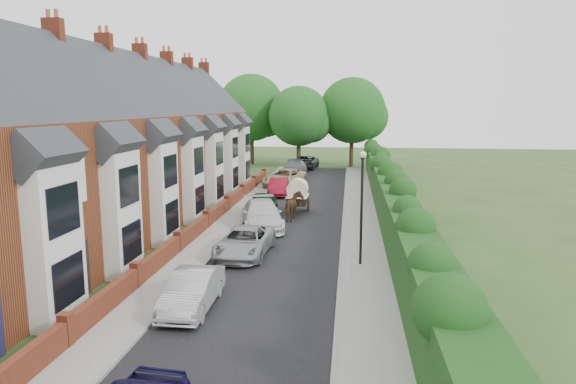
{
  "coord_description": "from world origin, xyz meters",
  "views": [
    {
      "loc": [
        2.85,
        -18.29,
        7.11
      ],
      "look_at": [
        -0.64,
        10.47,
        2.2
      ],
      "focal_mm": 32.0,
      "sensor_mm": 36.0,
      "label": 1
    }
  ],
  "objects_px": {
    "car_red": "(279,187)",
    "car_grey": "(294,168)",
    "car_white": "(262,215)",
    "car_beige": "(284,178)",
    "horse_cart": "(298,193)",
    "car_silver_a": "(192,291)",
    "car_green": "(263,206)",
    "car_black": "(295,166)",
    "horse": "(294,206)",
    "car_silver_b": "(245,242)",
    "lamppost": "(362,194)"
  },
  "relations": [
    {
      "from": "car_beige",
      "to": "horse_cart",
      "type": "height_order",
      "value": "horse_cart"
    },
    {
      "from": "car_silver_b",
      "to": "horse_cart",
      "type": "relative_size",
      "value": 1.52
    },
    {
      "from": "lamppost",
      "to": "car_silver_b",
      "type": "distance_m",
      "value": 6.14
    },
    {
      "from": "car_silver_a",
      "to": "car_grey",
      "type": "height_order",
      "value": "car_grey"
    },
    {
      "from": "horse",
      "to": "car_silver_a",
      "type": "bearing_deg",
      "value": 86.5
    },
    {
      "from": "horse_cart",
      "to": "car_beige",
      "type": "bearing_deg",
      "value": 101.8
    },
    {
      "from": "car_silver_b",
      "to": "car_white",
      "type": "distance_m",
      "value": 5.6
    },
    {
      "from": "car_silver_a",
      "to": "car_green",
      "type": "distance_m",
      "value": 14.84
    },
    {
      "from": "car_red",
      "to": "horse",
      "type": "xyz_separation_m",
      "value": [
        2.2,
        -8.86,
        0.19
      ]
    },
    {
      "from": "car_black",
      "to": "horse_cart",
      "type": "bearing_deg",
      "value": -92.71
    },
    {
      "from": "car_white",
      "to": "car_beige",
      "type": "relative_size",
      "value": 0.98
    },
    {
      "from": "car_beige",
      "to": "car_black",
      "type": "bearing_deg",
      "value": 104.27
    },
    {
      "from": "car_green",
      "to": "car_beige",
      "type": "relative_size",
      "value": 0.84
    },
    {
      "from": "car_grey",
      "to": "car_beige",
      "type": "bearing_deg",
      "value": -88.67
    },
    {
      "from": "car_beige",
      "to": "car_grey",
      "type": "height_order",
      "value": "car_grey"
    },
    {
      "from": "lamppost",
      "to": "car_red",
      "type": "xyz_separation_m",
      "value": [
        -6.16,
        17.8,
        -2.62
      ]
    },
    {
      "from": "car_green",
      "to": "car_black",
      "type": "bearing_deg",
      "value": 84.11
    },
    {
      "from": "car_beige",
      "to": "horse_cart",
      "type": "relative_size",
      "value": 1.75
    },
    {
      "from": "lamppost",
      "to": "horse_cart",
      "type": "relative_size",
      "value": 1.62
    },
    {
      "from": "car_silver_a",
      "to": "horse",
      "type": "relative_size",
      "value": 2.0
    },
    {
      "from": "car_silver_a",
      "to": "car_red",
      "type": "bearing_deg",
      "value": 89.69
    },
    {
      "from": "car_green",
      "to": "horse_cart",
      "type": "distance_m",
      "value": 2.87
    },
    {
      "from": "car_green",
      "to": "car_grey",
      "type": "relative_size",
      "value": 0.87
    },
    {
      "from": "car_white",
      "to": "car_green",
      "type": "distance_m",
      "value": 2.64
    },
    {
      "from": "car_silver_a",
      "to": "car_grey",
      "type": "distance_m",
      "value": 34.63
    },
    {
      "from": "car_red",
      "to": "car_grey",
      "type": "bearing_deg",
      "value": 86.16
    },
    {
      "from": "car_red",
      "to": "car_beige",
      "type": "bearing_deg",
      "value": 87.95
    },
    {
      "from": "car_white",
      "to": "car_red",
      "type": "relative_size",
      "value": 1.33
    },
    {
      "from": "car_black",
      "to": "horse_cart",
      "type": "height_order",
      "value": "horse_cart"
    },
    {
      "from": "car_silver_a",
      "to": "horse_cart",
      "type": "relative_size",
      "value": 1.29
    },
    {
      "from": "lamppost",
      "to": "car_silver_a",
      "type": "height_order",
      "value": "lamppost"
    },
    {
      "from": "car_silver_a",
      "to": "car_red",
      "type": "distance_m",
      "value": 23.43
    },
    {
      "from": "car_white",
      "to": "car_beige",
      "type": "distance_m",
      "value": 15.74
    },
    {
      "from": "car_white",
      "to": "car_red",
      "type": "height_order",
      "value": "car_white"
    },
    {
      "from": "car_grey",
      "to": "car_black",
      "type": "bearing_deg",
      "value": 97.81
    },
    {
      "from": "car_silver_b",
      "to": "horse_cart",
      "type": "distance_m",
      "value": 10.29
    },
    {
      "from": "car_grey",
      "to": "horse_cart",
      "type": "distance_m",
      "value": 17.97
    },
    {
      "from": "car_silver_a",
      "to": "car_beige",
      "type": "height_order",
      "value": "car_beige"
    },
    {
      "from": "car_silver_a",
      "to": "horse_cart",
      "type": "distance_m",
      "value": 16.93
    },
    {
      "from": "car_green",
      "to": "car_beige",
      "type": "bearing_deg",
      "value": 84.58
    },
    {
      "from": "lamppost",
      "to": "car_grey",
      "type": "height_order",
      "value": "lamppost"
    },
    {
      "from": "car_beige",
      "to": "car_white",
      "type": "bearing_deg",
      "value": -73.27
    },
    {
      "from": "car_silver_b",
      "to": "horse",
      "type": "height_order",
      "value": "horse"
    },
    {
      "from": "car_beige",
      "to": "horse_cart",
      "type": "distance_m",
      "value": 11.41
    },
    {
      "from": "car_beige",
      "to": "horse_cart",
      "type": "bearing_deg",
      "value": -64.04
    },
    {
      "from": "car_white",
      "to": "car_beige",
      "type": "bearing_deg",
      "value": 78.13
    },
    {
      "from": "lamppost",
      "to": "car_green",
      "type": "distance_m",
      "value": 11.27
    },
    {
      "from": "car_silver_b",
      "to": "car_white",
      "type": "relative_size",
      "value": 0.88
    },
    {
      "from": "car_beige",
      "to": "horse",
      "type": "relative_size",
      "value": 2.71
    },
    {
      "from": "car_silver_b",
      "to": "car_beige",
      "type": "bearing_deg",
      "value": 94.64
    }
  ]
}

